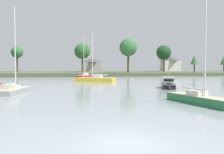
{
  "coord_description": "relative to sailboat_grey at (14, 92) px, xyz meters",
  "views": [
    {
      "loc": [
        -2.33,
        -11.03,
        3.5
      ],
      "look_at": [
        5.21,
        36.98,
        1.49
      ],
      "focal_mm": 39.16,
      "sensor_mm": 36.0,
      "label": 1
    }
  ],
  "objects": [
    {
      "name": "shore_tree_inland_b",
      "position": [
        48.41,
        72.41,
        9.77
      ],
      "size": [
        6.69,
        6.69,
        12.06
      ],
      "color": "brown",
      "rests_on": "far_shore_bank"
    },
    {
      "name": "cottage_near_water",
      "position": [
        16.79,
        87.95,
        4.42
      ],
      "size": [
        9.1,
        10.74,
        6.44
      ],
      "color": "#9E998E",
      "rests_on": "far_shore_bank"
    },
    {
      "name": "mooring_buoy_red",
      "position": [
        -6.81,
        18.86,
        -0.16
      ],
      "size": [
        0.45,
        0.45,
        0.5
      ],
      "color": "red",
      "rests_on": "ground"
    },
    {
      "name": "ground_plane",
      "position": [
        10.19,
        -22.82,
        -0.24
      ],
      "size": [
        409.07,
        409.07,
        0.0
      ],
      "primitive_type": "plane",
      "color": "#939EA3"
    },
    {
      "name": "shore_tree_center_left",
      "position": [
        28.57,
        57.76,
        10.64
      ],
      "size": [
        6.75,
        6.75,
        13.02
      ],
      "color": "brown",
      "rests_on": "far_shore_bank"
    },
    {
      "name": "cottage_hillside",
      "position": [
        57.9,
        87.8,
        5.04
      ],
      "size": [
        9.31,
        8.37,
        7.65
      ],
      "color": "silver",
      "rests_on": "far_shore_bank"
    },
    {
      "name": "cruiser_black",
      "position": [
        23.14,
        3.95,
        0.22
      ],
      "size": [
        3.88,
        6.85,
        3.37
      ],
      "color": "black",
      "rests_on": "ground"
    },
    {
      "name": "sailboat_red",
      "position": [
        11.36,
        44.6,
        0.05
      ],
      "size": [
        5.68,
        8.62,
        13.8
      ],
      "color": "#B2231E",
      "rests_on": "ground"
    },
    {
      "name": "far_shore_bank",
      "position": [
        10.19,
        77.54,
        0.43
      ],
      "size": [
        184.08,
        52.65,
        1.33
      ],
      "primitive_type": "cube",
      "color": "#4C563D",
      "rests_on": "ground"
    },
    {
      "name": "mooring_buoy_white",
      "position": [
        23.74,
        32.26,
        -0.16
      ],
      "size": [
        0.43,
        0.43,
        0.48
      ],
      "color": "white",
      "rests_on": "ground"
    },
    {
      "name": "shore_tree_left",
      "position": [
        54.69,
        55.81,
        6.0
      ],
      "size": [
        3.0,
        3.0,
        6.84
      ],
      "color": "brown",
      "rests_on": "far_shore_bank"
    },
    {
      "name": "shore_tree_far_right",
      "position": [
        81.45,
        77.08,
        6.37
      ],
      "size": [
        3.54,
        3.54,
        7.53
      ],
      "color": "brown",
      "rests_on": "far_shore_bank"
    },
    {
      "name": "shore_tree_center_right",
      "position": [
        -16.09,
        76.17,
        9.5
      ],
      "size": [
        5.11,
        5.11,
        11.07
      ],
      "color": "brown",
      "rests_on": "far_shore_bank"
    },
    {
      "name": "sailboat_grey",
      "position": [
        0.0,
        0.0,
        0.0
      ],
      "size": [
        3.44,
        7.97,
        11.91
      ],
      "color": "gray",
      "rests_on": "ground"
    },
    {
      "name": "sailboat_green",
      "position": [
        19.56,
        -12.54,
        0.01
      ],
      "size": [
        3.66,
        7.97,
        11.61
      ],
      "color": "#236B3D",
      "rests_on": "ground"
    },
    {
      "name": "sailboat_yellow",
      "position": [
        12.89,
        23.22,
        0.03
      ],
      "size": [
        9.56,
        6.69,
        12.15
      ],
      "color": "gold",
      "rests_on": "ground"
    },
    {
      "name": "shore_tree_inland_a",
      "position": [
        11.41,
        67.82,
        9.72
      ],
      "size": [
        6.52,
        6.52,
        11.93
      ],
      "color": "brown",
      "rests_on": "far_shore_bank"
    }
  ]
}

